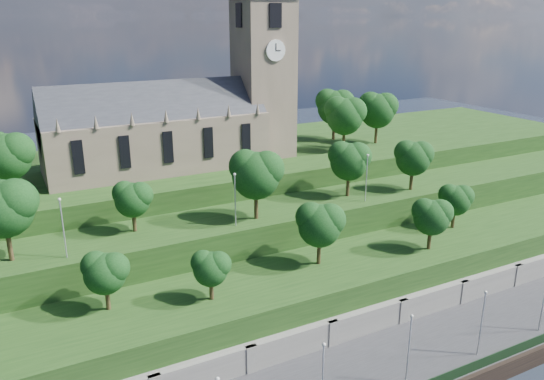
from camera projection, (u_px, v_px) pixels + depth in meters
retaining_wall at (290, 350)px, 57.41m from camera, size 160.00×2.10×5.00m
embankment_lower at (265, 311)px, 62.02m from camera, size 160.00×12.00×8.00m
embankment_upper at (228, 260)px, 70.66m from camera, size 160.00×10.00×12.00m
hilltop at (178, 202)px, 87.89m from camera, size 160.00×32.00×15.00m
church at (186, 116)px, 80.16m from camera, size 38.60×12.35×27.60m
trees_lower at (303, 235)px, 61.80m from camera, size 64.75×8.48×7.86m
trees_upper at (236, 176)px, 66.54m from camera, size 60.75×8.17×9.25m
trees_hilltop at (185, 125)px, 79.19m from camera, size 76.19×16.05×10.34m
lamp_posts_promenade at (323, 374)px, 47.31m from camera, size 60.36×0.36×7.73m
lamp_posts_upper at (235, 195)px, 65.01m from camera, size 40.36×0.36×6.84m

